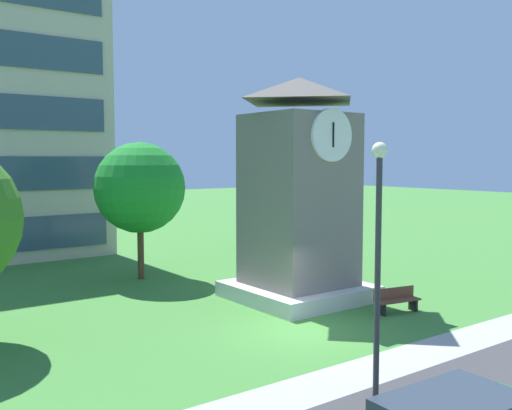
% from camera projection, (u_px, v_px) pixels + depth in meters
% --- Properties ---
extents(ground_plane, '(160.00, 160.00, 0.00)m').
position_uv_depth(ground_plane, '(303.00, 331.00, 18.54)').
color(ground_plane, '#3D7A33').
extents(kerb_strip, '(120.00, 1.60, 0.01)m').
position_uv_depth(kerb_strip, '(392.00, 363.00, 15.59)').
color(kerb_strip, '#9E9E99').
rests_on(kerb_strip, ground).
extents(clock_tower, '(4.79, 4.79, 8.70)m').
position_uv_depth(clock_tower, '(299.00, 203.00, 22.58)').
color(clock_tower, slate).
rests_on(clock_tower, ground).
extents(park_bench, '(1.86, 0.81, 0.88)m').
position_uv_depth(park_bench, '(396.00, 300.00, 20.75)').
color(park_bench, brown).
rests_on(park_bench, ground).
extents(street_lamp, '(0.36, 0.36, 5.92)m').
position_uv_depth(street_lamp, '(378.00, 241.00, 13.09)').
color(street_lamp, '#333338').
rests_on(street_lamp, ground).
extents(tree_streetside, '(4.17, 4.17, 6.33)m').
position_uv_depth(tree_streetside, '(140.00, 188.00, 26.31)').
color(tree_streetside, '#513823').
rests_on(tree_streetside, ground).
extents(tree_by_building, '(3.73, 3.73, 5.95)m').
position_uv_depth(tree_by_building, '(271.00, 184.00, 34.90)').
color(tree_by_building, '#513823').
rests_on(tree_by_building, ground).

